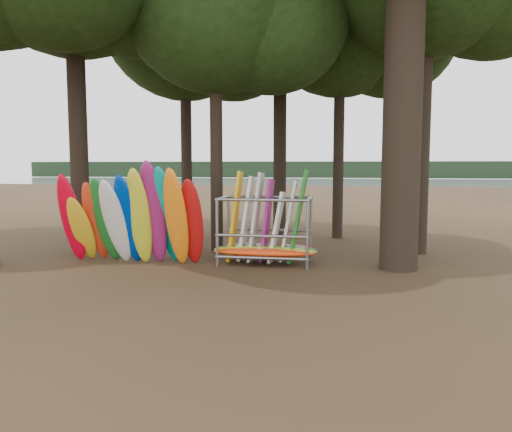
# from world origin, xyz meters

# --- Properties ---
(ground) EXTENTS (120.00, 120.00, 0.00)m
(ground) POSITION_xyz_m (0.00, 0.00, 0.00)
(ground) COLOR #47331E
(ground) RESTS_ON ground
(lake) EXTENTS (160.00, 160.00, 0.00)m
(lake) POSITION_xyz_m (0.00, 60.00, 0.00)
(lake) COLOR gray
(lake) RESTS_ON ground
(far_shore) EXTENTS (160.00, 4.00, 4.00)m
(far_shore) POSITION_xyz_m (0.00, 110.00, 2.00)
(far_shore) COLOR black
(far_shore) RESTS_ON ground
(oak_1) EXTENTS (7.90, 7.90, 12.55)m
(oak_1) POSITION_xyz_m (-3.54, 6.27, 9.10)
(oak_1) COLOR black
(oak_1) RESTS_ON ground
(oak_3) EXTENTS (8.00, 8.00, 12.71)m
(oak_3) POSITION_xyz_m (2.77, 6.92, 9.22)
(oak_3) COLOR black
(oak_3) RESTS_ON ground
(kayak_row) EXTENTS (4.64, 1.86, 3.27)m
(kayak_row) POSITION_xyz_m (-3.29, 0.07, 1.38)
(kayak_row) COLOR red
(kayak_row) RESTS_ON ground
(storage_rack) EXTENTS (3.21, 1.51, 2.92)m
(storage_rack) POSITION_xyz_m (0.68, 0.93, 0.97)
(storage_rack) COLOR gray
(storage_rack) RESTS_ON ground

